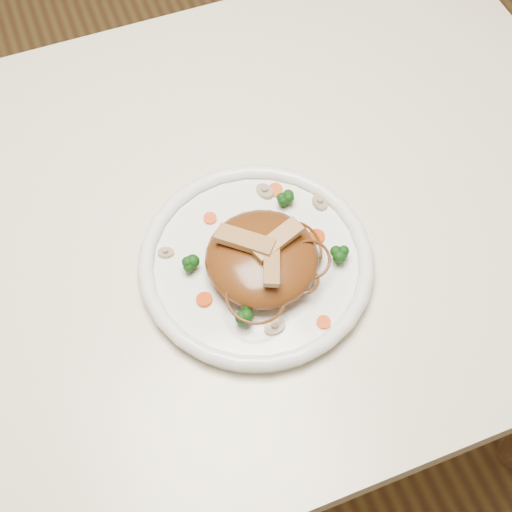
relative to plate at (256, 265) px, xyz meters
name	(u,v)px	position (x,y,z in m)	size (l,w,h in m)	color
ground	(225,400)	(-0.04, 0.10, -0.76)	(4.00, 4.00, 0.00)	#50321B
table	(209,255)	(-0.04, 0.10, -0.11)	(1.20, 0.80, 0.75)	beige
plate	(256,265)	(0.00, 0.00, 0.00)	(0.30, 0.30, 0.02)	white
noodle_mound	(262,258)	(0.00, -0.01, 0.03)	(0.14, 0.14, 0.05)	#5B2C11
chicken_a	(278,240)	(0.02, -0.01, 0.06)	(0.07, 0.02, 0.01)	tan
chicken_b	(245,241)	(-0.01, 0.00, 0.06)	(0.07, 0.02, 0.01)	tan
chicken_c	(272,264)	(0.00, -0.04, 0.06)	(0.06, 0.02, 0.01)	tan
broccoli_0	(284,198)	(0.07, 0.07, 0.02)	(0.02, 0.02, 0.03)	#12470E
broccoli_1	(189,262)	(-0.08, 0.02, 0.02)	(0.03, 0.03, 0.03)	#12470E
broccoli_2	(244,314)	(-0.04, -0.07, 0.02)	(0.03, 0.03, 0.03)	#12470E
broccoli_3	(340,254)	(0.10, -0.04, 0.02)	(0.02, 0.02, 0.03)	#12470E
carrot_0	(275,190)	(0.06, 0.09, 0.01)	(0.02, 0.02, 0.01)	#EB3708
carrot_1	(204,300)	(-0.08, -0.03, 0.01)	(0.02, 0.02, 0.01)	#EB3708
carrot_2	(316,237)	(0.09, 0.01, 0.01)	(0.02, 0.02, 0.01)	#EB3708
carrot_3	(210,218)	(-0.03, 0.08, 0.01)	(0.02, 0.02, 0.01)	#EB3708
carrot_4	(324,322)	(0.05, -0.11, 0.01)	(0.02, 0.02, 0.01)	#EB3708
mushroom_0	(275,327)	(-0.01, -0.09, 0.01)	(0.03, 0.03, 0.01)	tan
mushroom_1	(320,202)	(0.11, 0.05, 0.01)	(0.03, 0.03, 0.01)	tan
mushroom_2	(166,253)	(-0.10, 0.05, 0.01)	(0.02, 0.02, 0.01)	tan
mushroom_3	(265,191)	(0.05, 0.10, 0.01)	(0.03, 0.03, 0.01)	tan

